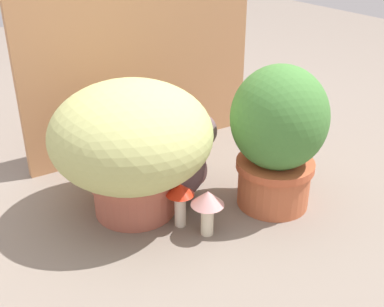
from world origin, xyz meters
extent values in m
plane|color=gray|center=(0.00, 0.00, 0.00)|extent=(6.00, 6.00, 0.00)
cube|color=tan|center=(0.13, 0.46, 0.46)|extent=(0.90, 0.03, 0.92)
cylinder|color=#B25D49|center=(-0.10, 0.08, 0.06)|extent=(0.25, 0.25, 0.12)
cylinder|color=#B35D48|center=(-0.10, 0.08, 0.11)|extent=(0.27, 0.27, 0.02)
ellipsoid|color=#B8BD71|center=(-0.10, 0.08, 0.25)|extent=(0.47, 0.47, 0.31)
cylinder|color=#BE603C|center=(0.28, -0.12, 0.07)|extent=(0.22, 0.22, 0.15)
cylinder|color=#C55A37|center=(0.28, -0.12, 0.14)|extent=(0.24, 0.24, 0.02)
ellipsoid|color=#447D37|center=(0.28, -0.12, 0.29)|extent=(0.29, 0.29, 0.31)
ellipsoid|color=#694E53|center=(0.01, 0.07, 0.11)|extent=(0.28, 0.21, 0.22)
ellipsoid|color=gray|center=(0.10, 0.05, 0.10)|extent=(0.08, 0.11, 0.11)
sphere|color=#694E53|center=(0.12, 0.05, 0.23)|extent=(0.13, 0.13, 0.11)
cone|color=#694E53|center=(0.12, 0.08, 0.29)|extent=(0.04, 0.04, 0.04)
cone|color=#694E53|center=(0.11, 0.02, 0.29)|extent=(0.04, 0.04, 0.04)
cylinder|color=#694E53|center=(-0.10, 0.12, 0.02)|extent=(0.19, 0.06, 0.07)
cylinder|color=beige|center=(0.02, -0.14, 0.05)|extent=(0.04, 0.04, 0.10)
cone|color=#D69594|center=(0.02, -0.14, 0.12)|extent=(0.09, 0.09, 0.04)
cylinder|color=beige|center=(-0.02, -0.07, 0.05)|extent=(0.03, 0.03, 0.11)
cone|color=red|center=(-0.02, -0.07, 0.12)|extent=(0.08, 0.08, 0.03)
camera|label=1|loc=(-0.61, -1.07, 0.82)|focal=45.01mm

